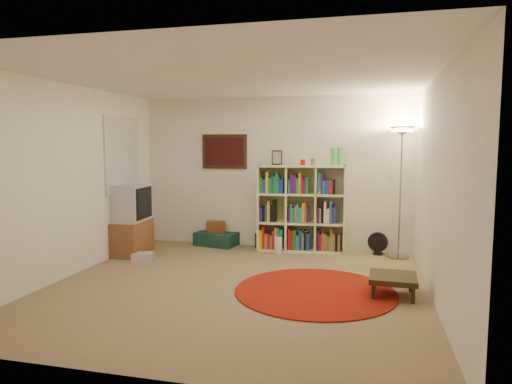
# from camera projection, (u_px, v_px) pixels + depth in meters

# --- Properties ---
(room) EXTENTS (4.54, 4.54, 2.54)m
(room) POSITION_uv_depth(u_px,v_px,m) (233.00, 183.00, 5.46)
(room) COLOR #85704E
(room) RESTS_ON ground
(bookshelf) EXTENTS (1.42, 0.51, 1.67)m
(bookshelf) POSITION_uv_depth(u_px,v_px,m) (300.00, 210.00, 7.35)
(bookshelf) COLOR #F6FFAA
(bookshelf) RESTS_ON ground
(floor_lamp) EXTENTS (0.41, 0.41, 1.99)m
(floor_lamp) POSITION_uv_depth(u_px,v_px,m) (402.00, 149.00, 6.78)
(floor_lamp) COLOR #999A9D
(floor_lamp) RESTS_ON ground
(floor_fan) EXTENTS (0.31, 0.20, 0.35)m
(floor_fan) POSITION_uv_depth(u_px,v_px,m) (378.00, 243.00, 7.13)
(floor_fan) COLOR black
(floor_fan) RESTS_ON ground
(tv_stand) EXTENTS (0.58, 0.78, 1.10)m
(tv_stand) POSITION_uv_depth(u_px,v_px,m) (129.00, 220.00, 7.17)
(tv_stand) COLOR brown
(tv_stand) RESTS_ON ground
(dvd_box) EXTENTS (0.36, 0.32, 0.10)m
(dvd_box) POSITION_uv_depth(u_px,v_px,m) (143.00, 256.00, 6.83)
(dvd_box) COLOR silver
(dvd_box) RESTS_ON ground
(suitcase) EXTENTS (0.76, 0.57, 0.22)m
(suitcase) POSITION_uv_depth(u_px,v_px,m) (217.00, 239.00, 7.81)
(suitcase) COLOR #153A2D
(suitcase) RESTS_ON ground
(wicker_basket) EXTENTS (0.38, 0.31, 0.18)m
(wicker_basket) POSITION_uv_depth(u_px,v_px,m) (216.00, 226.00, 7.84)
(wicker_basket) COLOR brown
(wicker_basket) RESTS_ON suitcase
(duffel_bag) EXTENTS (0.42, 0.38, 0.24)m
(duffel_bag) POSITION_uv_depth(u_px,v_px,m) (268.00, 240.00, 7.66)
(duffel_bag) COLOR black
(duffel_bag) RESTS_ON ground
(paper_towel) EXTENTS (0.15, 0.15, 0.25)m
(paper_towel) POSITION_uv_depth(u_px,v_px,m) (278.00, 245.00, 7.24)
(paper_towel) COLOR white
(paper_towel) RESTS_ON ground
(red_rug) EXTENTS (1.89, 1.89, 0.02)m
(red_rug) POSITION_uv_depth(u_px,v_px,m) (315.00, 291.00, 5.34)
(red_rug) COLOR maroon
(red_rug) RESTS_ON ground
(side_table) EXTENTS (0.54, 0.54, 0.24)m
(side_table) POSITION_uv_depth(u_px,v_px,m) (393.00, 279.00, 5.19)
(side_table) COLOR black
(side_table) RESTS_ON ground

